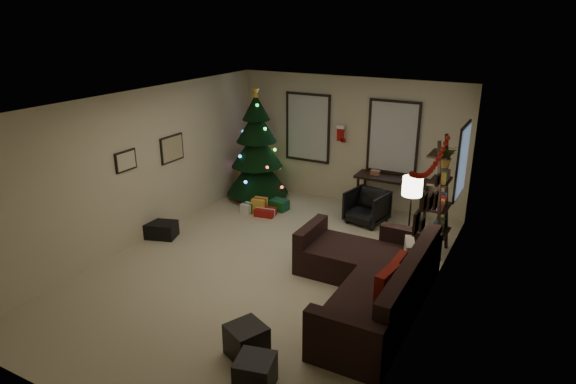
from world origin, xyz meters
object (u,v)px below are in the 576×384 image
(desk, at_px, (392,182))
(desk_chair, at_px, (367,207))
(sofa, at_px, (372,282))
(christmas_tree, at_px, (257,153))
(bookshelf, at_px, (441,200))

(desk, bearing_deg, desk_chair, -113.79)
(sofa, relative_size, desk, 2.00)
(sofa, bearing_deg, christmas_tree, 142.02)
(desk, relative_size, bookshelf, 0.73)
(sofa, height_order, desk, sofa)
(desk, xyz_separation_m, desk_chair, (-0.29, -0.65, -0.37))
(desk, bearing_deg, bookshelf, -47.35)
(christmas_tree, relative_size, bookshelf, 1.24)
(christmas_tree, xyz_separation_m, desk, (2.91, 0.45, -0.34))
(sofa, distance_m, desk_chair, 2.84)
(desk, relative_size, desk_chair, 2.22)
(desk, distance_m, bookshelf, 1.83)
(sofa, relative_size, desk_chair, 4.42)
(desk_chair, relative_size, bookshelf, 0.33)
(sofa, xyz_separation_m, bookshelf, (0.48, 1.97, 0.69))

